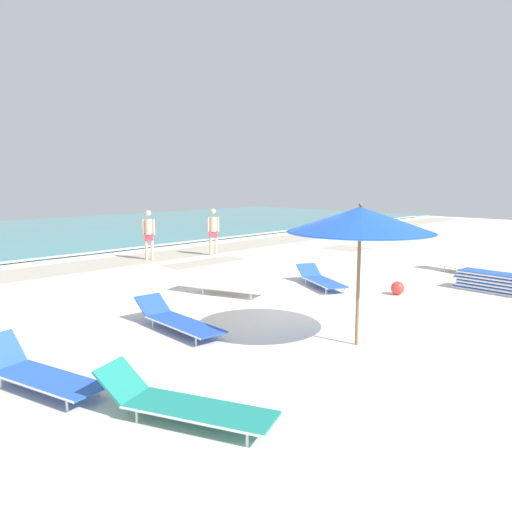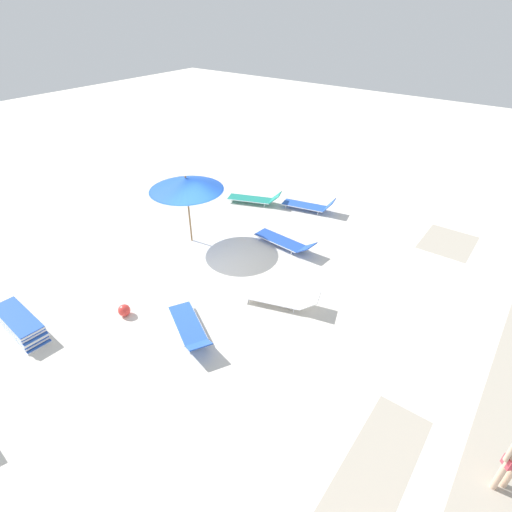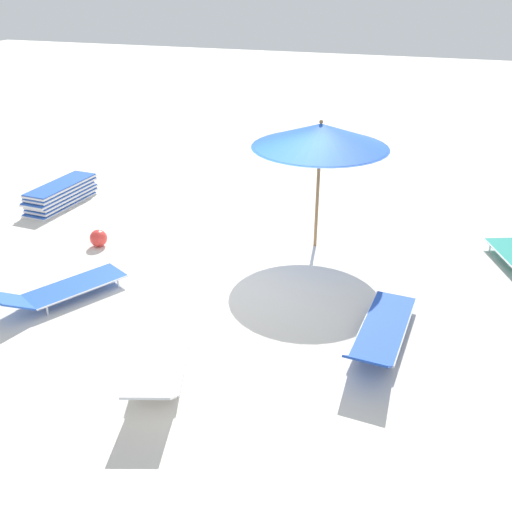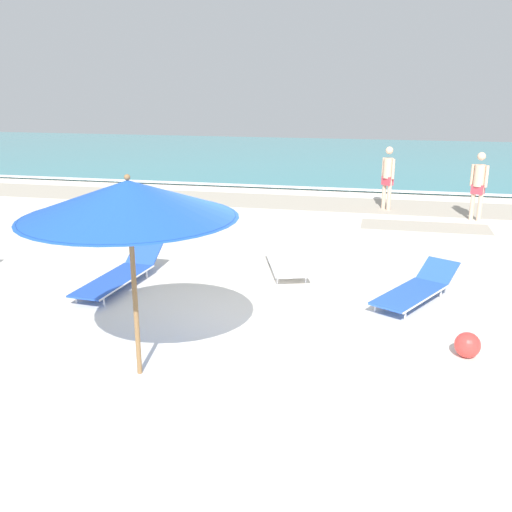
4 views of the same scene
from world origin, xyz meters
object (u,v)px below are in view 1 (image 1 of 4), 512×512
at_px(lounger_stack, 495,282).
at_px(sun_lounger_mid_beach_solo, 223,286).
at_px(sun_lounger_under_umbrella, 321,279).
at_px(beach_ball, 398,288).
at_px(sun_lounger_mid_beach_pair_a, 183,403).
at_px(sun_lounger_beside_umbrella, 461,266).
at_px(beachgoer_shoreline_child, 213,229).
at_px(sun_lounger_near_water_right, 38,373).
at_px(beach_umbrella, 360,220).
at_px(beachgoer_wading_adult, 149,232).
at_px(sun_lounger_near_water_left, 178,320).

bearing_deg(lounger_stack, sun_lounger_mid_beach_solo, 139.79).
height_order(sun_lounger_under_umbrella, beach_ball, sun_lounger_under_umbrella).
height_order(sun_lounger_mid_beach_pair_a, beach_ball, sun_lounger_mid_beach_pair_a).
bearing_deg(sun_lounger_under_umbrella, beach_ball, -45.33).
bearing_deg(sun_lounger_beside_umbrella, sun_lounger_under_umbrella, 175.13).
relative_size(beachgoer_shoreline_child, beach_ball, 5.28).
bearing_deg(sun_lounger_mid_beach_solo, sun_lounger_beside_umbrella, -42.42).
bearing_deg(lounger_stack, sun_lounger_mid_beach_pair_a, -177.70).
bearing_deg(sun_lounger_near_water_right, beach_umbrella, -37.72).
distance_m(beach_umbrella, sun_lounger_under_umbrella, 5.12).
bearing_deg(beachgoer_wading_adult, sun_lounger_mid_beach_solo, 116.89).
distance_m(sun_lounger_near_water_right, sun_lounger_mid_beach_pair_a, 2.31).
relative_size(sun_lounger_beside_umbrella, sun_lounger_mid_beach_pair_a, 0.91).
relative_size(sun_lounger_mid_beach_solo, beach_ball, 6.69).
relative_size(sun_lounger_mid_beach_solo, sun_lounger_mid_beach_pair_a, 0.98).
bearing_deg(beach_umbrella, sun_lounger_under_umbrella, 43.97).
distance_m(beach_umbrella, beachgoer_wading_adult, 10.90).
distance_m(sun_lounger_under_umbrella, sun_lounger_mid_beach_solo, 2.70).
xyz_separation_m(sun_lounger_under_umbrella, sun_lounger_mid_beach_pair_a, (-7.20, -3.31, 0.01)).
bearing_deg(sun_lounger_mid_beach_solo, beachgoer_wading_adult, 54.29).
distance_m(sun_lounger_near_water_right, beach_ball, 8.59).
bearing_deg(sun_lounger_mid_beach_solo, lounger_stack, -62.28).
distance_m(sun_lounger_mid_beach_pair_a, beachgoer_shoreline_child, 13.13).
xyz_separation_m(sun_lounger_mid_beach_pair_a, beach_ball, (7.76, 1.37, -0.04)).
distance_m(lounger_stack, beachgoer_wading_adult, 11.20).
xyz_separation_m(beachgoer_wading_adult, beachgoer_shoreline_child, (2.27, -0.88, 0.00)).
xyz_separation_m(sun_lounger_beside_umbrella, beachgoer_shoreline_child, (-2.86, 8.20, 0.78)).
bearing_deg(sun_lounger_near_water_left, beachgoer_wading_adult, 63.51).
height_order(sun_lounger_beside_umbrella, sun_lounger_near_water_left, sun_lounger_beside_umbrella).
relative_size(beach_umbrella, beachgoer_shoreline_child, 1.41).
relative_size(sun_lounger_near_water_right, beach_ball, 6.54).
distance_m(sun_lounger_beside_umbrella, sun_lounger_near_water_right, 12.62).
height_order(sun_lounger_mid_beach_solo, sun_lounger_mid_beach_pair_a, sun_lounger_mid_beach_pair_a).
relative_size(lounger_stack, sun_lounger_under_umbrella, 0.93).
bearing_deg(sun_lounger_mid_beach_solo, beach_umbrella, -120.79).
bearing_deg(beachgoer_shoreline_child, sun_lounger_mid_beach_pair_a, -103.00).
distance_m(sun_lounger_near_water_left, sun_lounger_mid_beach_pair_a, 3.63).
distance_m(sun_lounger_beside_umbrella, sun_lounger_mid_beach_pair_a, 11.88).
xyz_separation_m(beach_umbrella, lounger_stack, (5.97, -0.29, -1.91)).
xyz_separation_m(lounger_stack, sun_lounger_under_umbrella, (-2.56, 3.57, -0.04)).
bearing_deg(lounger_stack, sun_lounger_near_water_left, 161.15).
xyz_separation_m(beach_umbrella, beachgoer_shoreline_child, (5.14, 9.57, -1.16)).
xyz_separation_m(sun_lounger_under_umbrella, beachgoer_shoreline_child, (1.74, 6.28, 0.79)).
bearing_deg(sun_lounger_beside_umbrella, beach_ball, -161.90).
bearing_deg(sun_lounger_near_water_right, beach_ball, -18.03).
bearing_deg(beachgoer_shoreline_child, sun_lounger_mid_beach_solo, -99.35).
relative_size(beach_umbrella, lounger_stack, 1.26).
height_order(sun_lounger_beside_umbrella, beach_ball, sun_lounger_beside_umbrella).
relative_size(sun_lounger_near_water_left, beachgoer_wading_adult, 1.33).
relative_size(beachgoer_wading_adult, beach_ball, 5.28).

